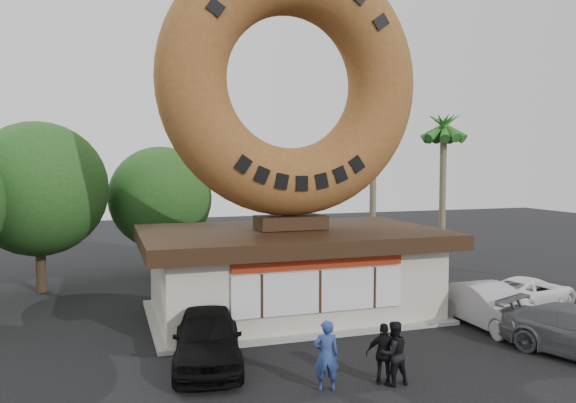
# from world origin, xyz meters

# --- Properties ---
(ground) EXTENTS (90.00, 90.00, 0.00)m
(ground) POSITION_xyz_m (0.00, 0.00, 0.00)
(ground) COLOR black
(ground) RESTS_ON ground
(donut_shop) EXTENTS (11.20, 7.20, 3.80)m
(donut_shop) POSITION_xyz_m (0.00, 5.98, 1.77)
(donut_shop) COLOR beige
(donut_shop) RESTS_ON ground
(giant_donut) EXTENTS (10.04, 2.56, 10.04)m
(giant_donut) POSITION_xyz_m (0.00, 6.00, 8.82)
(giant_donut) COLOR brown
(giant_donut) RESTS_ON donut_shop
(tree_west) EXTENTS (6.00, 6.00, 7.65)m
(tree_west) POSITION_xyz_m (-9.50, 13.00, 4.64)
(tree_west) COLOR #473321
(tree_west) RESTS_ON ground
(tree_mid) EXTENTS (5.20, 5.20, 6.63)m
(tree_mid) POSITION_xyz_m (-4.00, 15.00, 4.02)
(tree_mid) COLOR #473321
(tree_mid) RESTS_ON ground
(palm_near) EXTENTS (2.60, 2.60, 9.75)m
(palm_near) POSITION_xyz_m (7.50, 14.00, 8.41)
(palm_near) COLOR #726651
(palm_near) RESTS_ON ground
(palm_far) EXTENTS (2.60, 2.60, 8.75)m
(palm_far) POSITION_xyz_m (11.00, 12.50, 7.48)
(palm_far) COLOR #726651
(palm_far) RESTS_ON ground
(street_lamp) EXTENTS (2.11, 0.20, 8.00)m
(street_lamp) POSITION_xyz_m (-1.86, 16.00, 4.48)
(street_lamp) COLOR #59595E
(street_lamp) RESTS_ON ground
(person_left) EXTENTS (0.74, 0.57, 1.82)m
(person_left) POSITION_xyz_m (-1.42, -1.16, 0.91)
(person_left) COLOR navy
(person_left) RESTS_ON ground
(person_center) EXTENTS (0.86, 0.68, 1.69)m
(person_center) POSITION_xyz_m (0.38, -1.38, 0.85)
(person_center) COLOR black
(person_center) RESTS_ON ground
(person_right) EXTENTS (1.03, 0.76, 1.63)m
(person_right) POSITION_xyz_m (0.17, -1.28, 0.81)
(person_right) COLOR black
(person_right) RESTS_ON ground
(car_black) EXTENTS (2.66, 4.98, 1.61)m
(car_black) POSITION_xyz_m (-3.99, 1.58, 0.80)
(car_black) COLOR black
(car_black) RESTS_ON ground
(car_silver) EXTENTS (1.60, 4.57, 1.50)m
(car_silver) POSITION_xyz_m (6.12, 2.08, 0.75)
(car_silver) COLOR #A1A0A5
(car_silver) RESTS_ON ground
(car_white) EXTENTS (4.78, 3.18, 1.22)m
(car_white) POSITION_xyz_m (9.49, 3.98, 0.61)
(car_white) COLOR white
(car_white) RESTS_ON ground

